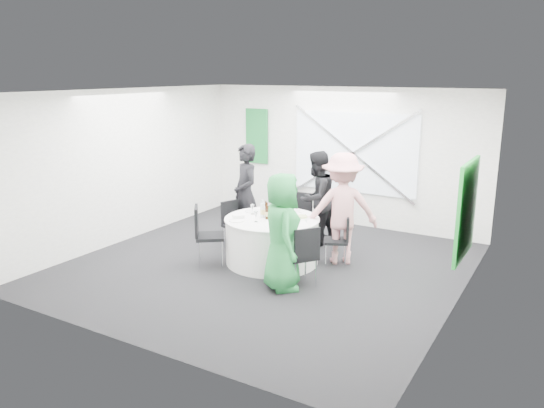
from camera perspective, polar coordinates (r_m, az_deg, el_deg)
The scene contains 44 objects.
floor at distance 8.74m, azimuth -0.67°, elevation -6.65°, with size 6.00×6.00×0.00m, color black.
ceiling at distance 8.17m, azimuth -0.72°, elevation 12.03°, with size 6.00×6.00×0.00m, color white.
wall_back at distance 10.98m, azimuth 7.43°, elevation 5.10°, with size 6.00×6.00×0.00m, color silver.
wall_front at distance 6.05m, azimuth -15.52°, elevation -2.69°, with size 6.00×6.00×0.00m, color silver.
wall_left at distance 10.19m, azimuth -15.34°, elevation 4.02°, with size 6.00×6.00×0.00m, color silver.
wall_right at distance 7.30m, azimuth 19.92°, elevation -0.18°, with size 6.00×6.00×0.00m, color silver.
window_panel at distance 10.82m, azimuth 8.83°, elevation 5.45°, with size 2.60×0.03×1.60m, color silver.
window_brace_a at distance 10.78m, azimuth 8.75°, elevation 5.43°, with size 0.05×0.05×3.16m, color silver.
window_brace_b at distance 10.78m, azimuth 8.75°, elevation 5.43°, with size 0.05×0.05×3.16m, color silver.
green_banner at distance 11.81m, azimuth -1.64°, elevation 7.31°, with size 0.55×0.04×1.20m, color #125E30.
green_sign at distance 7.93m, azimuth 20.20°, elevation -0.60°, with size 0.05×1.20×1.40m, color #188829.
banquet_table at distance 8.77m, azimuth 0.00°, elevation -3.93°, with size 1.56×1.56×0.76m.
chair_back at distance 9.60m, azimuth 2.89°, elevation -1.19°, with size 0.45×0.46×0.96m.
chair_back_left at distance 9.54m, azimuth -4.19°, elevation -1.81°, with size 0.49×0.48×0.84m.
chair_back_right at distance 8.71m, azimuth 7.40°, elevation -3.47°, with size 0.51×0.50×0.83m.
chair_front_right at distance 7.74m, azimuth 3.39°, elevation -5.16°, with size 0.59×0.59×0.93m.
chair_front_left at distance 8.67m, azimuth -7.29°, elevation -2.87°, with size 0.63×0.63×0.99m.
person_man_back_left at distance 9.66m, azimuth -2.85°, elevation 1.06°, with size 0.67×0.44×1.83m, color black.
person_man_back at distance 9.63m, azimuth 4.81°, elevation 0.62°, with size 0.84×0.46×1.72m, color black.
person_woman_pink at distance 8.71m, azimuth 7.54°, elevation -0.49°, with size 1.19×0.55×1.84m, color pink.
person_woman_green at distance 7.60m, azimuth 1.10°, elevation -3.01°, with size 0.84×0.55×1.72m, color #25883E.
plate_back at distance 9.12m, azimuth 2.14°, elevation -0.69°, with size 0.29×0.29×0.01m.
plate_back_left at distance 9.08m, azimuth -2.01°, elevation -0.77°, with size 0.29×0.29×0.01m.
plate_back_right at distance 8.67m, azimuth 3.24°, elevation -1.43°, with size 0.28×0.28×0.04m.
plate_front_right at distance 8.20m, azimuth 1.37°, elevation -2.33°, with size 0.29×0.29×0.04m.
plate_front_left at distance 8.52m, azimuth -3.82°, elevation -1.78°, with size 0.25×0.25×0.01m.
napkin at distance 8.64m, azimuth -3.65°, elevation -1.33°, with size 0.18×0.12×0.05m, color silver.
beer_bottle_a at distance 8.74m, azimuth -0.66°, elevation -0.72°, with size 0.06×0.06×0.26m.
beer_bottle_b at distance 8.77m, azimuth 0.35°, elevation -0.71°, with size 0.06×0.06×0.25m.
beer_bottle_c at distance 8.55m, azimuth 0.74°, elevation -1.01°, with size 0.06×0.06×0.27m.
beer_bottle_d at distance 8.59m, azimuth -0.54°, elevation -0.94°, with size 0.06×0.06×0.28m.
green_water_bottle at distance 8.63m, azimuth 1.22°, elevation -0.82°, with size 0.08×0.08×0.29m.
clear_water_bottle at distance 8.67m, azimuth -1.01°, elevation -0.70°, with size 0.08×0.08×0.30m.
wine_glass_a at distance 8.84m, azimuth 1.68°, elevation -0.38°, with size 0.07×0.07×0.17m.
wine_glass_b at distance 8.29m, azimuth 0.63°, elevation -1.35°, with size 0.07×0.07×0.17m.
wine_glass_c at distance 8.88m, azimuth -2.13°, elevation -0.33°, with size 0.07×0.07×0.17m.
wine_glass_d at distance 8.33m, azimuth 1.19°, elevation -1.28°, with size 0.07×0.07×0.17m.
wine_glass_e at distance 8.43m, azimuth -1.74°, elevation -1.10°, with size 0.07×0.07×0.17m.
fork_a at distance 8.51m, azimuth 3.70°, elevation -1.84°, with size 0.01×0.15×0.01m, color silver.
knife_a at distance 8.81m, azimuth 3.65°, elevation -1.29°, with size 0.01×0.15×0.01m, color silver.
fork_b at distance 8.78m, azimuth -3.69°, elevation -1.33°, with size 0.01×0.15×0.01m, color silver.
knife_b at distance 8.48m, azimuth -3.64°, elevation -1.89°, with size 0.01×0.15×0.01m, color silver.
fork_c at distance 9.03m, azimuth 2.79°, elevation -0.88°, with size 0.01×0.15×0.01m, color silver.
knife_c at distance 9.21m, azimuth 0.69°, elevation -0.57°, with size 0.01×0.15×0.01m, color silver.
Camera 1 is at (4.22, -7.00, 3.09)m, focal length 35.00 mm.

